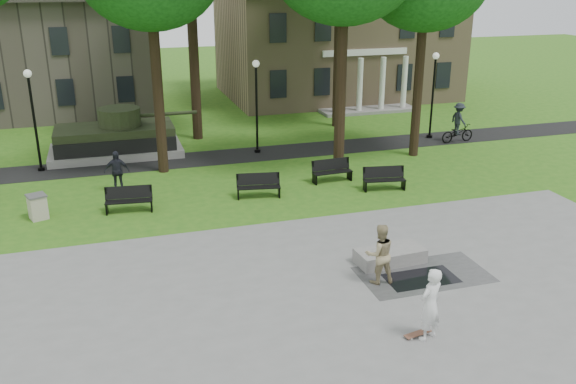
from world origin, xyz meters
name	(u,v)px	position (x,y,z in m)	size (l,w,h in m)	color
ground	(334,252)	(0.00, 0.00, 0.00)	(120.00, 120.00, 0.00)	#2C6016
plaza	(403,331)	(0.00, -5.00, 0.01)	(22.00, 16.00, 0.02)	gray
footpath	(249,155)	(0.00, 12.00, 0.01)	(44.00, 2.60, 0.01)	black
building_right	(335,36)	(10.00, 26.00, 4.34)	(17.00, 12.00, 8.60)	#9E8460
building_left	(33,56)	(-11.00, 26.50, 3.60)	(15.00, 10.00, 7.20)	#4C443D
lamp_left	(33,112)	(-10.00, 12.30, 2.79)	(0.36, 0.36, 4.73)	black
lamp_mid	(257,99)	(0.50, 12.30, 2.79)	(0.36, 0.36, 4.73)	black
lamp_right	(433,88)	(10.50, 12.30, 2.79)	(0.36, 0.36, 4.73)	black
tank_monument	(116,138)	(-6.46, 14.00, 0.86)	(7.45, 3.40, 2.40)	gray
puddle	(421,278)	(1.86, -2.56, 0.02)	(2.20, 1.20, 0.00)	black
concrete_block	(390,256)	(1.43, -1.27, 0.24)	(2.20, 1.00, 0.45)	gray
skateboard	(418,334)	(0.26, -5.32, 0.06)	(0.78, 0.20, 0.07)	brown
skateboarder	(430,305)	(0.43, -5.50, 1.01)	(0.72, 0.47, 1.97)	silver
friend_watching	(380,254)	(0.51, -2.38, 0.95)	(0.91, 0.71, 1.87)	#998A63
pedestrian_walker	(117,171)	(-6.64, 8.30, 0.89)	(1.04, 0.43, 1.77)	black
cyclist	(458,126)	(11.46, 11.03, 0.89)	(2.03, 1.17, 2.18)	black
park_bench_0	(129,199)	(-6.33, 5.77, 0.52)	(1.84, 0.72, 1.00)	black
park_bench_1	(258,185)	(-1.11, 5.87, 0.52)	(1.85, 0.81, 1.00)	black
park_bench_2	(332,170)	(2.53, 6.86, 0.52)	(1.82, 0.63, 1.00)	black
park_bench_3	(384,178)	(4.27, 5.19, 0.52)	(1.85, 0.81, 1.00)	black
trash_bin	(38,207)	(-9.66, 6.02, 0.49)	(0.84, 0.84, 0.96)	#BFB99D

